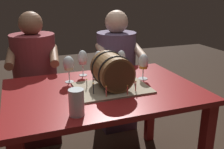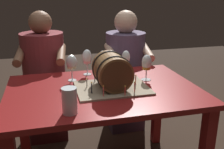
# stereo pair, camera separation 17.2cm
# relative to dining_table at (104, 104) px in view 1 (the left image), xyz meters

# --- Properties ---
(dining_table) EXTENTS (1.28, 0.88, 0.73)m
(dining_table) POSITION_rel_dining_table_xyz_m (0.00, 0.00, 0.00)
(dining_table) COLOR maroon
(dining_table) RESTS_ON ground
(barrel_cake) EXTENTS (0.48, 0.36, 0.25)m
(barrel_cake) POSITION_rel_dining_table_xyz_m (0.05, -0.02, 0.22)
(barrel_cake) COLOR gray
(barrel_cake) RESTS_ON dining_table
(wine_glass_white) EXTENTS (0.08, 0.08, 0.19)m
(wine_glass_white) POSITION_rel_dining_table_xyz_m (-0.19, 0.21, 0.24)
(wine_glass_white) COLOR white
(wine_glass_white) RESTS_ON dining_table
(wine_glass_red) EXTENTS (0.07, 0.07, 0.19)m
(wine_glass_red) POSITION_rel_dining_table_xyz_m (0.24, 0.28, 0.23)
(wine_glass_red) COLOR white
(wine_glass_red) RESTS_ON dining_table
(wine_glass_amber) EXTENTS (0.07, 0.07, 0.19)m
(wine_glass_amber) POSITION_rel_dining_table_xyz_m (0.34, 0.09, 0.24)
(wine_glass_amber) COLOR white
(wine_glass_amber) RESTS_ON dining_table
(wine_glass_empty) EXTENTS (0.07, 0.07, 0.19)m
(wine_glass_empty) POSITION_rel_dining_table_xyz_m (0.07, 0.32, 0.24)
(wine_glass_empty) COLOR white
(wine_glass_empty) RESTS_ON dining_table
(wine_glass_rose) EXTENTS (0.07, 0.07, 0.20)m
(wine_glass_rose) POSITION_rel_dining_table_xyz_m (-0.05, 0.33, 0.25)
(wine_glass_rose) COLOR white
(wine_glass_rose) RESTS_ON dining_table
(beer_pint) EXTENTS (0.08, 0.08, 0.15)m
(beer_pint) POSITION_rel_dining_table_xyz_m (-0.25, -0.32, 0.18)
(beer_pint) COLOR white
(beer_pint) RESTS_ON dining_table
(person_seated_left) EXTENTS (0.45, 0.52, 1.20)m
(person_seated_left) POSITION_rel_dining_table_xyz_m (-0.39, 0.74, -0.04)
(person_seated_left) COLOR #4C1B1E
(person_seated_left) RESTS_ON ground
(person_seated_right) EXTENTS (0.43, 0.51, 1.19)m
(person_seated_right) POSITION_rel_dining_table_xyz_m (0.39, 0.74, -0.05)
(person_seated_right) COLOR #372D40
(person_seated_right) RESTS_ON ground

